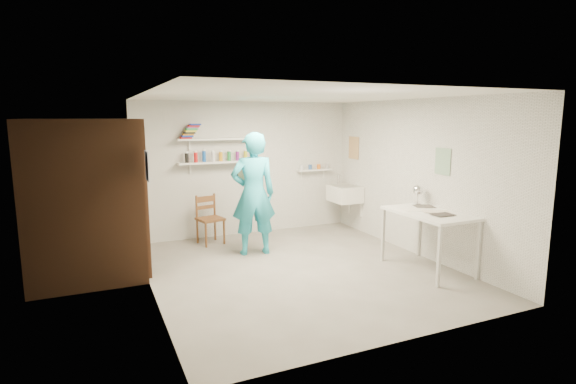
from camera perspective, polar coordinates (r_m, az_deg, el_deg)
name	(u,v)px	position (r m, az deg, el deg)	size (l,w,h in m)	color
floor	(300,270)	(6.42, 1.48, -9.92)	(4.00, 4.50, 0.02)	slate
ceiling	(300,95)	(6.06, 1.58, 12.20)	(4.00, 4.50, 0.02)	silver
wall_back	(246,169)	(8.20, -5.31, 2.99)	(4.00, 0.02, 2.40)	silver
wall_front	(407,220)	(4.24, 14.87, -3.40)	(4.00, 0.02, 2.40)	silver
wall_left	(147,196)	(5.57, -17.47, -0.48)	(0.02, 4.50, 2.40)	silver
wall_right	(417,178)	(7.22, 16.08, 1.77)	(0.02, 4.50, 2.40)	silver
doorway_recess	(140,198)	(6.64, -18.29, -0.74)	(0.02, 0.90, 2.00)	black
corridor_box	(84,198)	(6.60, -24.45, -0.73)	(1.40, 1.50, 2.10)	brown
door_lintel	(137,123)	(6.54, -18.59, 8.36)	(0.06, 1.05, 0.10)	brown
door_jamb_near	(146,204)	(6.15, -17.61, -1.48)	(0.06, 0.10, 2.00)	brown
door_jamb_far	(138,193)	(7.13, -18.55, -0.07)	(0.06, 0.10, 2.00)	brown
shelf_lower	(221,162)	(7.92, -8.46, 3.78)	(1.50, 0.22, 0.03)	white
shelf_upper	(221,139)	(7.89, -8.53, 6.67)	(1.50, 0.22, 0.03)	white
ledge_shelf	(314,170)	(8.66, 3.38, 2.82)	(0.70, 0.14, 0.03)	white
poster_left	(147,166)	(5.58, -17.48, 3.16)	(0.01, 0.28, 0.36)	#334C7F
poster_right_a	(354,148)	(8.62, 8.34, 5.57)	(0.01, 0.34, 0.42)	#995933
poster_right_b	(443,161)	(6.76, 19.05, 3.69)	(0.01, 0.30, 0.38)	#3F724C
belfast_sink	(345,194)	(8.51, 7.21, -0.22)	(0.48, 0.60, 0.30)	white
man	(253,194)	(6.95, -4.42, -0.25)	(0.69, 0.46, 1.90)	#29B4D1
wall_clock	(247,172)	(7.09, -5.28, 2.53)	(0.34, 0.34, 0.04)	beige
wooden_chair	(210,219)	(7.69, -9.83, -3.41)	(0.40, 0.38, 0.85)	brown
work_table	(428,241)	(6.59, 17.36, -5.96)	(0.75, 1.25, 0.83)	white
desk_lamp	(418,190)	(6.96, 16.18, 0.26)	(0.16, 0.16, 0.16)	silver
spray_cans	(221,156)	(7.91, -8.48, 4.50)	(1.31, 0.06, 0.17)	black
book_stack	(190,131)	(7.76, -12.29, 7.56)	(0.34, 0.14, 0.25)	red
ledge_pots	(315,167)	(8.65, 3.39, 3.21)	(0.48, 0.07, 0.09)	silver
papers	(430,211)	(6.50, 17.54, -2.35)	(0.30, 0.22, 0.02)	silver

